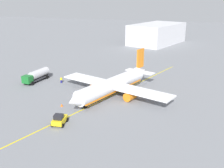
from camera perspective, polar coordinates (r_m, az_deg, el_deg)
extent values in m
plane|color=slate|center=(65.99, 0.00, -2.47)|extent=(400.00, 400.00, 0.00)
cylinder|color=white|center=(65.05, 0.00, -0.18)|extent=(23.26, 10.81, 3.57)
cube|color=orange|center=(65.37, 0.00, -1.00)|extent=(21.83, 9.79, 1.00)
cone|color=white|center=(55.85, -8.01, -3.58)|extent=(4.16, 4.28, 3.43)
cone|color=white|center=(75.81, 6.18, 2.71)|extent=(5.27, 4.32, 3.03)
cube|color=orange|center=(74.32, 6.02, 5.44)|extent=(3.15, 1.36, 5.20)
cube|color=white|center=(75.26, 5.93, 2.63)|extent=(4.95, 8.73, 0.24)
cube|color=white|center=(65.95, 0.52, -0.33)|extent=(14.23, 30.34, 0.36)
cylinder|color=orange|center=(62.99, 3.90, -2.50)|extent=(3.70, 3.01, 2.10)
cylinder|color=orange|center=(68.81, -3.37, -0.65)|extent=(3.70, 3.01, 2.10)
cylinder|color=#4C4C51|center=(58.62, -5.72, -4.14)|extent=(0.24, 0.24, 1.16)
cylinder|color=black|center=(58.85, -5.70, -4.67)|extent=(1.17, 0.73, 1.10)
cylinder|color=#4C4C51|center=(65.72, 2.86, -1.53)|extent=(0.24, 0.24, 1.16)
cylinder|color=black|center=(65.92, 2.85, -2.01)|extent=(1.17, 0.73, 1.10)
cylinder|color=#4C4C51|center=(68.58, -0.74, -0.65)|extent=(0.24, 0.24, 1.16)
cylinder|color=black|center=(68.77, -0.74, -1.10)|extent=(1.17, 0.73, 1.10)
cube|color=#2D2D33|center=(80.13, -15.38, 1.19)|extent=(9.89, 3.40, 0.30)
cube|color=#196B28|center=(76.63, -17.49, 0.95)|extent=(2.22, 2.58, 2.00)
cube|color=black|center=(75.87, -17.96, 1.05)|extent=(0.35, 2.01, 0.90)
cylinder|color=silver|center=(80.21, -15.19, 2.19)|extent=(7.08, 2.94, 2.30)
cylinder|color=black|center=(76.45, -16.51, 0.14)|extent=(1.13, 0.45, 1.10)
cylinder|color=black|center=(78.03, -17.92, 0.37)|extent=(1.13, 0.45, 1.10)
cylinder|color=black|center=(81.23, -13.63, 1.45)|extent=(1.13, 0.45, 1.10)
cylinder|color=black|center=(82.72, -15.02, 1.65)|extent=(1.13, 0.45, 1.10)
cube|color=yellow|center=(52.60, -11.00, -7.49)|extent=(3.84, 2.48, 0.90)
cube|color=black|center=(51.80, -11.26, -6.83)|extent=(1.61, 1.78, 0.90)
cylinder|color=black|center=(54.23, -11.48, -7.23)|extent=(0.83, 0.41, 0.80)
cylinder|color=black|center=(53.56, -9.47, -7.44)|extent=(0.83, 0.41, 0.80)
cylinder|color=black|center=(52.08, -12.52, -8.43)|extent=(0.83, 0.41, 0.80)
cylinder|color=black|center=(51.38, -10.44, -8.67)|extent=(0.83, 0.41, 0.80)
cube|color=navy|center=(76.63, -10.67, 0.54)|extent=(0.40, 0.49, 0.85)
cube|color=yellow|center=(76.42, -10.70, 1.06)|extent=(0.46, 0.58, 0.60)
sphere|color=tan|center=(76.29, -10.72, 1.38)|extent=(0.24, 0.24, 0.24)
cone|color=#F2590F|center=(60.68, -10.61, -4.41)|extent=(0.58, 0.58, 0.64)
cube|color=silver|center=(138.78, 9.49, 10.45)|extent=(34.71, 26.30, 9.74)
cube|color=#4C515B|center=(143.19, 6.39, 10.24)|extent=(20.40, 7.27, 6.43)
cube|color=yellow|center=(65.99, 0.00, -2.47)|extent=(66.04, 22.43, 0.01)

